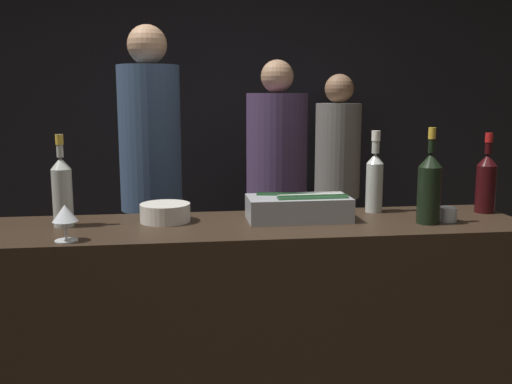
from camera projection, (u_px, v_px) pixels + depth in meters
The scene contains 13 objects.
wall_back_chalkboard at pixel (217, 107), 4.41m from camera, with size 6.40×0.06×2.80m.
bar_counter at pixel (257, 344), 2.29m from camera, with size 2.11×0.51×0.99m.
ice_bin_with_bottles at pixel (301, 206), 2.26m from camera, with size 0.40×0.20×0.11m.
bowl_white at pixel (165, 212), 2.24m from camera, with size 0.20×0.20×0.07m.
wine_glass at pixel (65, 215), 1.93m from camera, with size 0.09×0.09×0.13m.
candle_votive at pixel (448, 214), 2.24m from camera, with size 0.07×0.07×0.06m.
white_wine_bottle at pixel (375, 178), 2.41m from camera, with size 0.07×0.07×0.35m.
red_wine_bottle_tall at pixel (486, 181), 2.40m from camera, with size 0.08×0.08×0.34m.
rose_wine_bottle at pixel (62, 189), 2.14m from camera, with size 0.07×0.07×0.35m.
champagne_bottle at pixel (429, 186), 2.19m from camera, with size 0.09×0.09×0.37m.
person_in_hoodie at pixel (277, 179), 3.73m from camera, with size 0.39×0.39×1.71m.
person_blond_tee at pixel (151, 176), 3.12m from camera, with size 0.33×0.33×1.85m.
person_grey_polo at pixel (337, 173), 4.23m from camera, with size 0.33×0.33×1.64m.
Camera 1 is at (-0.29, -1.89, 1.48)m, focal length 40.00 mm.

